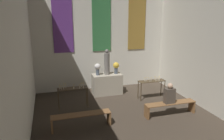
# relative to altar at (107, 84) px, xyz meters

# --- Properties ---
(wall_back) EXTENTS (6.58, 0.16, 5.79)m
(wall_back) POSITION_rel_altar_xyz_m (0.00, 0.99, 2.46)
(wall_back) COLOR silver
(wall_back) RESTS_ON ground_plane
(wall_left) EXTENTS (0.12, 11.91, 5.79)m
(wall_left) POSITION_rel_altar_xyz_m (-3.23, -4.90, 2.43)
(wall_left) COLOR silver
(wall_left) RESTS_ON ground_plane
(altar) EXTENTS (1.32, 0.66, 0.92)m
(altar) POSITION_rel_altar_xyz_m (0.00, 0.00, 0.00)
(altar) COLOR #ADA38E
(altar) RESTS_ON ground_plane
(statue) EXTENTS (0.25, 0.25, 1.14)m
(statue) POSITION_rel_altar_xyz_m (0.00, 0.00, 0.99)
(statue) COLOR slate
(statue) RESTS_ON altar
(flower_vase_left) EXTENTS (0.27, 0.27, 0.53)m
(flower_vase_left) POSITION_rel_altar_xyz_m (-0.43, 0.00, 0.79)
(flower_vase_left) COLOR #4C5666
(flower_vase_left) RESTS_ON altar
(flower_vase_right) EXTENTS (0.27, 0.27, 0.53)m
(flower_vase_right) POSITION_rel_altar_xyz_m (0.43, 0.00, 0.79)
(flower_vase_right) COLOR #4C5666
(flower_vase_right) RESTS_ON altar
(candle_rack_left) EXTENTS (1.16, 0.36, 1.00)m
(candle_rack_left) POSITION_rel_altar_xyz_m (-1.68, -1.12, 0.22)
(candle_rack_left) COLOR #473823
(candle_rack_left) RESTS_ON ground_plane
(candle_rack_right) EXTENTS (1.16, 0.36, 1.00)m
(candle_rack_right) POSITION_rel_altar_xyz_m (1.68, -1.12, 0.22)
(candle_rack_right) COLOR #473823
(candle_rack_right) RESTS_ON ground_plane
(pew_back_left) EXTENTS (1.91, 0.36, 0.48)m
(pew_back_left) POSITION_rel_altar_xyz_m (-1.61, -2.77, -0.12)
(pew_back_left) COLOR brown
(pew_back_left) RESTS_ON ground_plane
(pew_back_right) EXTENTS (1.91, 0.36, 0.48)m
(pew_back_right) POSITION_rel_altar_xyz_m (1.61, -2.77, -0.12)
(pew_back_right) COLOR brown
(pew_back_right) RESTS_ON ground_plane
(person_seated) EXTENTS (0.36, 0.24, 0.74)m
(person_seated) POSITION_rel_altar_xyz_m (1.55, -2.77, 0.34)
(person_seated) COLOR #4C4238
(person_seated) RESTS_ON pew_back_right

